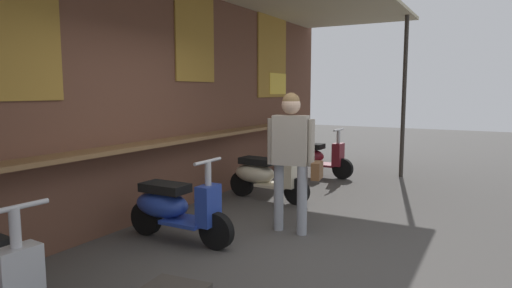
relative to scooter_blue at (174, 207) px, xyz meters
The scene contains 6 objects.
ground_plane 1.15m from the scooter_blue, 88.99° to the right, with size 34.07×34.07×0.00m, color #474442.
market_stall_facade 1.68m from the scooter_blue, 88.61° to the left, with size 12.17×2.69×3.38m.
scooter_blue is the anchor object (origin of this frame).
scooter_cream 2.18m from the scooter_blue, ahead, with size 0.49×1.40×0.97m.
scooter_maroon 4.36m from the scooter_blue, ahead, with size 0.47×1.40×0.97m.
shopper_with_handbag 1.53m from the scooter_blue, 48.72° to the right, with size 0.35×0.66×1.67m.
Camera 1 is at (-3.79, -2.08, 1.69)m, focal length 30.77 mm.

